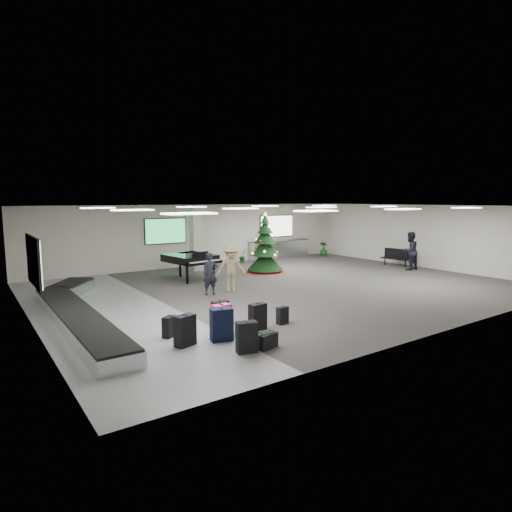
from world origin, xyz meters
TOP-DOWN VIEW (x-y plane):
  - ground at (0.00, 0.00)m, footprint 18.00×18.00m
  - room_envelope at (-0.38, 0.67)m, footprint 18.02×14.02m
  - baggage_carousel at (-7.84, -0.08)m, footprint 2.28×9.71m
  - service_counter at (5.00, 6.65)m, footprint 4.05×0.65m
  - suitcase_0 at (-5.29, -5.35)m, footprint 0.52×0.38m
  - suitcase_1 at (-4.12, -4.11)m, footprint 0.49×0.30m
  - pink_suitcase at (-5.06, -3.82)m, footprint 0.52×0.32m
  - suitcase_3 at (-4.68, -3.10)m, footprint 0.46×0.27m
  - navy_suitcase at (-5.34, -4.30)m, footprint 0.59×0.43m
  - suitcase_5 at (-6.24, -4.13)m, footprint 0.56×0.40m
  - green_duffel at (-4.86, -5.29)m, footprint 0.56×0.29m
  - suitcase_7 at (-3.21, -4.02)m, footprint 0.35×0.20m
  - suitcase_8 at (-6.28, -3.30)m, footprint 0.42×0.37m
  - black_duffel at (-4.73, -5.34)m, footprint 0.59×0.41m
  - christmas_tree at (1.48, 3.27)m, footprint 2.03×2.03m
  - grand_piano at (-2.30, 3.55)m, footprint 2.02×2.46m
  - bench at (8.24, 0.87)m, footprint 0.73×1.49m
  - traveler_a at (-3.06, 0.42)m, footprint 0.60×0.42m
  - traveler_b at (-2.11, 0.51)m, footprint 1.31×1.03m
  - traveler_bench at (7.73, -0.30)m, footprint 0.94×0.74m
  - potted_plant_left at (2.30, 6.50)m, footprint 0.50×0.45m
  - potted_plant_right at (7.89, 5.96)m, footprint 0.68×0.68m

SIDE VIEW (x-z plane):
  - ground at x=0.00m, z-range 0.00..0.00m
  - black_duffel at x=-4.73m, z-range -0.01..0.36m
  - green_duffel at x=-4.86m, z-range -0.01..0.38m
  - baggage_carousel at x=-7.84m, z-range 0.00..0.43m
  - suitcase_7 at x=-3.21m, z-range -0.01..0.50m
  - suitcase_8 at x=-6.28m, z-range -0.01..0.55m
  - suitcase_3 at x=-4.68m, z-range -0.01..0.69m
  - suitcase_0 at x=-5.29m, z-range -0.01..0.74m
  - suitcase_1 at x=-4.12m, z-range -0.01..0.74m
  - potted_plant_left at x=2.30m, z-range 0.00..0.75m
  - suitcase_5 at x=-6.24m, z-range -0.01..0.76m
  - pink_suitcase at x=-5.06m, z-range -0.01..0.79m
  - navy_suitcase at x=-5.34m, z-range -0.01..0.83m
  - potted_plant_right at x=7.89m, z-range 0.00..0.88m
  - bench at x=8.24m, z-range 0.06..0.97m
  - service_counter at x=5.00m, z-range 0.01..1.09m
  - traveler_a at x=-3.06m, z-range 0.00..1.55m
  - traveler_b at x=-2.11m, z-range 0.00..1.78m
  - grand_piano at x=-2.30m, z-range 0.27..1.56m
  - traveler_bench at x=7.73m, z-range 0.00..1.89m
  - christmas_tree at x=1.48m, z-range -0.46..2.44m
  - room_envelope at x=-0.38m, z-range 0.73..3.94m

